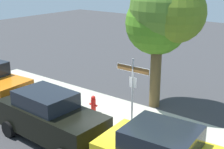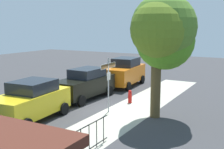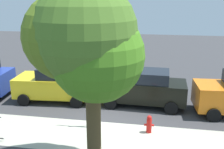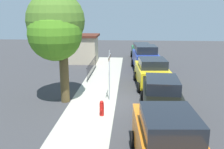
{
  "view_description": "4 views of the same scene",
  "coord_description": "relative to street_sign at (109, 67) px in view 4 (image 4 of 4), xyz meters",
  "views": [
    {
      "loc": [
        7.16,
        -9.48,
        6.12
      ],
      "look_at": [
        -0.65,
        0.64,
        1.98
      ],
      "focal_mm": 51.55,
      "sensor_mm": 36.0,
      "label": 1
    },
    {
      "loc": [
        13.69,
        7.92,
        4.58
      ],
      "look_at": [
        -0.61,
        -0.03,
        1.83
      ],
      "focal_mm": 46.98,
      "sensor_mm": 36.0,
      "label": 2
    },
    {
      "loc": [
        -1.78,
        10.59,
        5.52
      ],
      "look_at": [
        0.05,
        -0.22,
        2.24
      ],
      "focal_mm": 41.53,
      "sensor_mm": 36.0,
      "label": 3
    },
    {
      "loc": [
        -13.36,
        -0.73,
        5.1
      ],
      "look_at": [
        0.11,
        0.22,
        1.64
      ],
      "focal_mm": 40.91,
      "sensor_mm": 36.0,
      "label": 4
    }
  ],
  "objects": [
    {
      "name": "fire_hydrant",
      "position": [
        -2.24,
        0.2,
        -1.61
      ],
      "size": [
        0.42,
        0.22,
        0.78
      ],
      "color": "red",
      "rests_on": "ground_plane"
    },
    {
      "name": "car_blue",
      "position": [
        7.8,
        -2.48,
        -0.93
      ],
      "size": [
        4.21,
        2.39,
        2.14
      ],
      "rotation": [
        0.0,
        0.0,
        0.07
      ],
      "color": "#223795",
      "rests_on": "ground_plane"
    },
    {
      "name": "sidewalk_strip",
      "position": [
        1.45,
        0.9,
        -1.99
      ],
      "size": [
        24.0,
        2.6,
        0.0
      ],
      "primitive_type": "cube",
      "color": "#AAA897",
      "rests_on": "ground_plane"
    },
    {
      "name": "iron_fence",
      "position": [
        6.01,
        1.9,
        -1.43
      ],
      "size": [
        5.12,
        0.04,
        1.07
      ],
      "color": "black",
      "rests_on": "ground_plane"
    },
    {
      "name": "car_black",
      "position": [
        -1.8,
        -2.72,
        -1.03
      ],
      "size": [
        4.55,
        2.1,
        1.91
      ],
      "rotation": [
        0.0,
        0.0,
        -0.04
      ],
      "color": "black",
      "rests_on": "ground_plane"
    },
    {
      "name": "car_orange",
      "position": [
        -6.6,
        -2.34,
        -0.94
      ],
      "size": [
        4.48,
        2.27,
        2.13
      ],
      "rotation": [
        0.0,
        0.0,
        0.07
      ],
      "color": "orange",
      "rests_on": "ground_plane"
    },
    {
      "name": "shade_tree",
      "position": [
        -0.26,
        2.82,
        2.25
      ],
      "size": [
        3.66,
        3.12,
        6.08
      ],
      "color": "brown",
      "rests_on": "ground_plane"
    },
    {
      "name": "car_green",
      "position": [
        12.6,
        -2.32,
        -1.11
      ],
      "size": [
        4.25,
        2.17,
        1.72
      ],
      "rotation": [
        0.0,
        0.0,
        0.06
      ],
      "color": "#1C6F34",
      "rests_on": "ground_plane"
    },
    {
      "name": "street_sign",
      "position": [
        0.0,
        0.0,
        0.0
      ],
      "size": [
        1.51,
        0.07,
        2.92
      ],
      "color": "#9EA0A5",
      "rests_on": "ground_plane"
    },
    {
      "name": "ground_plane",
      "position": [
        -0.55,
        -0.4,
        -1.99
      ],
      "size": [
        60.0,
        60.0,
        0.0
      ],
      "primitive_type": "plane",
      "color": "#38383A"
    },
    {
      "name": "car_yellow",
      "position": [
        3.0,
        -2.64,
        -1.02
      ],
      "size": [
        4.28,
        2.4,
        1.93
      ],
      "rotation": [
        0.0,
        0.0,
        0.07
      ],
      "color": "gold",
      "rests_on": "ground_plane"
    },
    {
      "name": "utility_shed",
      "position": [
        10.57,
        3.4,
        -0.59
      ],
      "size": [
        2.8,
        2.96,
        2.75
      ],
      "color": "tan",
      "rests_on": "ground_plane"
    }
  ]
}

